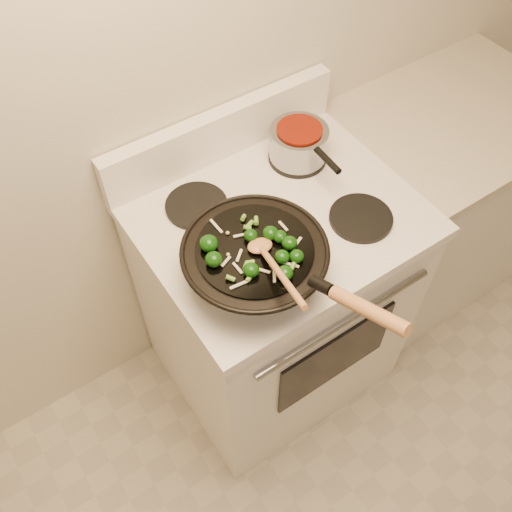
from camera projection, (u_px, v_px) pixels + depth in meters
stove at (273, 298)px, 1.98m from camera, size 0.78×0.67×1.08m
counter_unit at (428, 204)px, 2.27m from camera, size 0.82×0.62×0.91m
wok at (256, 262)px, 1.42m from camera, size 0.37×0.61×0.25m
stirfry at (256, 251)px, 1.37m from camera, size 0.24×0.27×0.04m
wooden_spoon at (272, 262)px, 1.32m from camera, size 0.10×0.28×0.11m
saucepan at (299, 143)px, 1.71m from camera, size 0.18×0.28×0.10m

